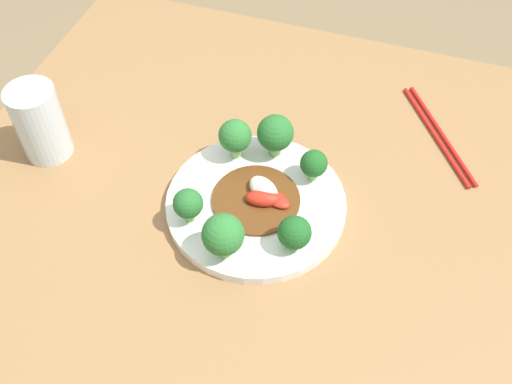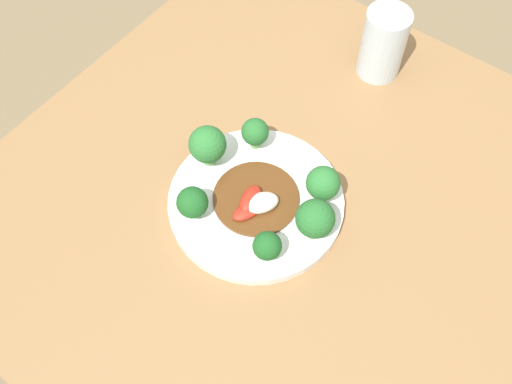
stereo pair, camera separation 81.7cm
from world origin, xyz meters
TOP-DOWN VIEW (x-y plane):
  - ground_plane at (0.00, 0.00)m, footprint 8.00×8.00m
  - table at (0.00, 0.00)m, footprint 0.86×0.88m
  - plate at (0.02, 0.04)m, footprint 0.26×0.26m
  - broccoli_east at (0.12, 0.03)m, footprint 0.06×0.06m
  - broccoli_northeast at (0.08, 0.11)m, footprint 0.05×0.05m
  - broccoli_southeast at (0.08, -0.04)m, footprint 0.04×0.04m
  - broccoli_west at (-0.08, 0.04)m, footprint 0.06×0.06m
  - broccoli_northwest at (-0.05, 0.10)m, footprint 0.04×0.04m
  - broccoli_southwest at (-0.05, -0.02)m, footprint 0.05×0.05m
  - stirfry_center at (0.02, 0.04)m, footprint 0.13×0.13m
  - drinking_glass at (0.02, -0.31)m, footprint 0.07×0.07m

SIDE VIEW (x-z plane):
  - ground_plane at x=0.00m, z-range 0.00..0.00m
  - table at x=0.00m, z-range 0.00..0.70m
  - plate at x=0.02m, z-range 0.70..0.72m
  - stirfry_center at x=0.02m, z-range 0.71..0.74m
  - broccoli_northeast at x=0.08m, z-range 0.72..0.78m
  - broccoli_northwest at x=-0.05m, z-range 0.72..0.78m
  - broccoli_southeast at x=0.08m, z-range 0.72..0.78m
  - broccoli_southwest at x=-0.05m, z-range 0.73..0.79m
  - broccoli_west at x=-0.08m, z-range 0.72..0.80m
  - broccoli_east at x=0.12m, z-range 0.72..0.80m
  - drinking_glass at x=0.02m, z-range 0.70..0.83m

